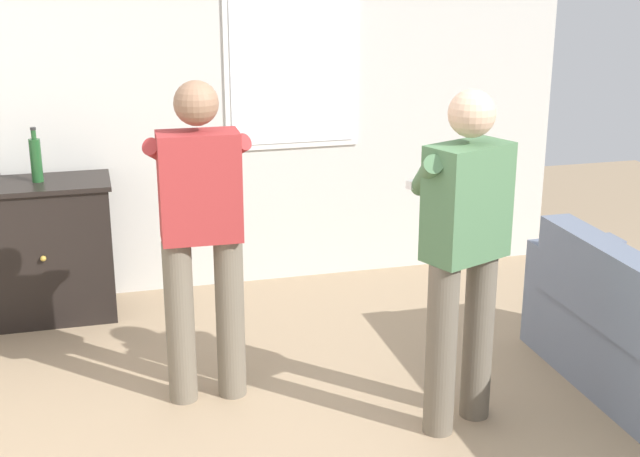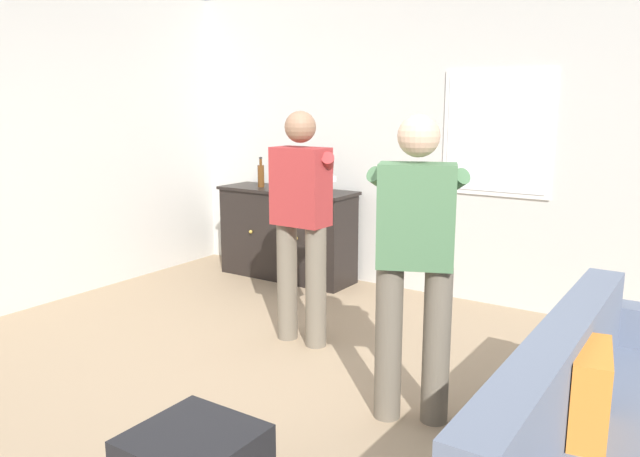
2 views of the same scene
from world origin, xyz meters
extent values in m
plane|color=#9E8466|center=(0.00, 0.00, 0.00)|extent=(10.40, 10.40, 0.00)
cube|color=beige|center=(0.00, 2.66, 1.40)|extent=(5.20, 0.12, 2.80)
cube|color=silver|center=(0.64, 2.60, 1.48)|extent=(0.93, 0.02, 1.04)
cube|color=white|center=(0.64, 2.59, 1.48)|extent=(0.85, 0.03, 0.96)
cube|color=slate|center=(1.80, -0.05, 0.63)|extent=(0.18, 2.15, 0.42)
cube|color=orange|center=(1.93, -0.05, 0.60)|extent=(0.21, 0.42, 0.36)
cube|color=black|center=(-1.32, 2.30, 0.43)|extent=(1.38, 0.44, 0.87)
cube|color=black|center=(-1.32, 2.30, 0.88)|extent=(1.42, 0.48, 0.03)
sphere|color=#B79338|center=(-1.60, 2.06, 0.48)|extent=(0.04, 0.04, 0.04)
sphere|color=#B79338|center=(-1.04, 2.06, 0.48)|extent=(0.04, 0.04, 0.04)
cylinder|color=#593314|center=(-1.62, 2.27, 1.01)|extent=(0.07, 0.07, 0.22)
cylinder|color=#593314|center=(-1.62, 2.27, 1.15)|extent=(0.03, 0.03, 0.06)
cylinder|color=#262626|center=(-1.62, 2.27, 1.19)|extent=(0.03, 0.03, 0.02)
cylinder|color=#1E4C23|center=(-1.04, 2.31, 1.03)|extent=(0.07, 0.07, 0.27)
cylinder|color=#1E4C23|center=(-1.04, 2.31, 1.20)|extent=(0.03, 0.03, 0.06)
cylinder|color=#262626|center=(-1.04, 2.31, 1.23)|extent=(0.04, 0.04, 0.02)
cylinder|color=#6B6051|center=(-0.34, 0.97, 0.44)|extent=(0.15, 0.15, 0.88)
cylinder|color=#6B6051|center=(-0.08, 0.97, 0.44)|extent=(0.15, 0.15, 0.88)
cube|color=#9E2D2D|center=(-0.21, 0.97, 1.16)|extent=(0.41, 0.23, 0.55)
sphere|color=#8C664C|center=(-0.21, 0.97, 1.57)|extent=(0.22, 0.22, 0.22)
cylinder|color=#9E2D2D|center=(-0.32, 1.13, 1.27)|extent=(0.34, 0.40, 0.29)
cylinder|color=#9E2D2D|center=(-0.09, 1.13, 1.27)|extent=(0.32, 0.41, 0.29)
cube|color=white|center=(-0.20, 1.29, 1.18)|extent=(0.15, 0.04, 0.04)
cylinder|color=#6B6051|center=(0.83, 0.32, 0.44)|extent=(0.15, 0.15, 0.88)
cylinder|color=#6B6051|center=(1.07, 0.42, 0.44)|extent=(0.15, 0.15, 0.88)
cube|color=#4C754C|center=(0.95, 0.37, 1.16)|extent=(0.45, 0.36, 0.55)
sphere|color=#D8AD8C|center=(0.95, 0.37, 1.57)|extent=(0.22, 0.22, 0.22)
cylinder|color=#4C754C|center=(0.79, 0.48, 1.27)|extent=(0.19, 0.45, 0.29)
cylinder|color=#4C754C|center=(1.00, 0.56, 1.27)|extent=(0.42, 0.31, 0.29)
cube|color=white|center=(0.83, 0.67, 1.18)|extent=(0.15, 0.09, 0.04)
camera|label=1|loc=(-0.74, -3.29, 2.29)|focal=50.00mm
camera|label=2|loc=(2.31, -2.58, 1.74)|focal=35.00mm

